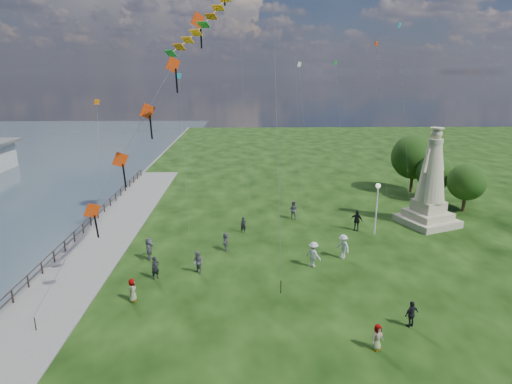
{
  "coord_description": "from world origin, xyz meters",
  "views": [
    {
      "loc": [
        -1.74,
        -22.14,
        13.98
      ],
      "look_at": [
        -1.0,
        8.0,
        5.5
      ],
      "focal_mm": 30.0,
      "sensor_mm": 36.0,
      "label": 1
    }
  ],
  "objects_px": {
    "person_8": "(343,247)",
    "person_10": "(132,290)",
    "person_7": "(293,210)",
    "person_11": "(226,242)",
    "person_5": "(149,249)",
    "person_1": "(198,263)",
    "person_3": "(412,314)",
    "person_2": "(313,254)",
    "lamppost": "(377,198)",
    "person_0": "(155,268)",
    "person_6": "(243,225)",
    "person_9": "(356,220)",
    "statue": "(430,189)",
    "person_4": "(377,337)"
  },
  "relations": [
    {
      "from": "statue",
      "to": "person_2",
      "type": "relative_size",
      "value": 4.74
    },
    {
      "from": "person_6",
      "to": "person_9",
      "type": "distance_m",
      "value": 10.3
    },
    {
      "from": "person_5",
      "to": "person_8",
      "type": "height_order",
      "value": "person_8"
    },
    {
      "from": "person_4",
      "to": "person_11",
      "type": "bearing_deg",
      "value": 96.68
    },
    {
      "from": "person_1",
      "to": "person_10",
      "type": "relative_size",
      "value": 1.13
    },
    {
      "from": "person_1",
      "to": "person_2",
      "type": "distance_m",
      "value": 8.49
    },
    {
      "from": "person_7",
      "to": "person_8",
      "type": "xyz_separation_m",
      "value": [
        2.84,
        -9.42,
        0.05
      ]
    },
    {
      "from": "person_3",
      "to": "person_6",
      "type": "height_order",
      "value": "person_3"
    },
    {
      "from": "person_8",
      "to": "person_10",
      "type": "distance_m",
      "value": 15.9
    },
    {
      "from": "person_10",
      "to": "person_5",
      "type": "bearing_deg",
      "value": -12.34
    },
    {
      "from": "statue",
      "to": "person_4",
      "type": "relative_size",
      "value": 6.37
    },
    {
      "from": "person_11",
      "to": "person_10",
      "type": "bearing_deg",
      "value": -32.34
    },
    {
      "from": "person_8",
      "to": "person_10",
      "type": "relative_size",
      "value": 1.27
    },
    {
      "from": "person_8",
      "to": "person_2",
      "type": "bearing_deg",
      "value": -93.1
    },
    {
      "from": "lamppost",
      "to": "person_7",
      "type": "relative_size",
      "value": 2.56
    },
    {
      "from": "person_7",
      "to": "person_11",
      "type": "bearing_deg",
      "value": 72.51
    },
    {
      "from": "person_3",
      "to": "person_0",
      "type": "bearing_deg",
      "value": -45.73
    },
    {
      "from": "person_6",
      "to": "person_11",
      "type": "xyz_separation_m",
      "value": [
        -1.43,
        -3.95,
        0.03
      ]
    },
    {
      "from": "person_0",
      "to": "person_1",
      "type": "xyz_separation_m",
      "value": [
        2.9,
        0.7,
        0.03
      ]
    },
    {
      "from": "statue",
      "to": "person_10",
      "type": "xyz_separation_m",
      "value": [
        -24.42,
        -13.63,
        -2.71
      ]
    },
    {
      "from": "statue",
      "to": "person_7",
      "type": "xyz_separation_m",
      "value": [
        -12.58,
        1.91,
        -2.55
      ]
    },
    {
      "from": "person_0",
      "to": "person_4",
      "type": "relative_size",
      "value": 1.15
    },
    {
      "from": "person_1",
      "to": "person_6",
      "type": "distance_m",
      "value": 8.7
    },
    {
      "from": "statue",
      "to": "person_4",
      "type": "distance_m",
      "value": 21.75
    },
    {
      "from": "person_3",
      "to": "person_5",
      "type": "xyz_separation_m",
      "value": [
        -16.8,
        9.52,
        0.08
      ]
    },
    {
      "from": "person_5",
      "to": "person_10",
      "type": "height_order",
      "value": "person_5"
    },
    {
      "from": "person_5",
      "to": "person_6",
      "type": "xyz_separation_m",
      "value": [
        7.23,
        5.53,
        -0.14
      ]
    },
    {
      "from": "person_2",
      "to": "person_3",
      "type": "height_order",
      "value": "person_2"
    },
    {
      "from": "person_0",
      "to": "person_11",
      "type": "xyz_separation_m",
      "value": [
        4.69,
        4.82,
        -0.07
      ]
    },
    {
      "from": "person_2",
      "to": "person_7",
      "type": "height_order",
      "value": "person_2"
    },
    {
      "from": "person_1",
      "to": "person_3",
      "type": "xyz_separation_m",
      "value": [
        12.79,
        -6.96,
        -0.06
      ]
    },
    {
      "from": "lamppost",
      "to": "person_11",
      "type": "xyz_separation_m",
      "value": [
        -13.14,
        -3.23,
        -2.63
      ]
    },
    {
      "from": "person_0",
      "to": "person_1",
      "type": "relative_size",
      "value": 0.97
    },
    {
      "from": "person_2",
      "to": "person_8",
      "type": "xyz_separation_m",
      "value": [
        2.51,
        1.43,
        -0.0
      ]
    },
    {
      "from": "person_5",
      "to": "person_11",
      "type": "relative_size",
      "value": 1.15
    },
    {
      "from": "person_3",
      "to": "person_11",
      "type": "height_order",
      "value": "person_3"
    },
    {
      "from": "person_9",
      "to": "person_6",
      "type": "bearing_deg",
      "value": -147.41
    },
    {
      "from": "person_0",
      "to": "person_4",
      "type": "distance_m",
      "value": 15.52
    },
    {
      "from": "person_7",
      "to": "person_10",
      "type": "distance_m",
      "value": 19.53
    },
    {
      "from": "person_2",
      "to": "person_6",
      "type": "xyz_separation_m",
      "value": [
        -5.21,
        7.11,
        -0.24
      ]
    },
    {
      "from": "statue",
      "to": "person_4",
      "type": "bearing_deg",
      "value": -141.24
    },
    {
      "from": "person_10",
      "to": "person_4",
      "type": "bearing_deg",
      "value": -125.5
    },
    {
      "from": "person_7",
      "to": "person_11",
      "type": "xyz_separation_m",
      "value": [
        -6.32,
        -7.69,
        -0.16
      ]
    },
    {
      "from": "lamppost",
      "to": "person_4",
      "type": "relative_size",
      "value": 3.26
    },
    {
      "from": "person_1",
      "to": "person_5",
      "type": "relative_size",
      "value": 0.98
    },
    {
      "from": "person_2",
      "to": "person_6",
      "type": "height_order",
      "value": "person_2"
    },
    {
      "from": "person_6",
      "to": "person_8",
      "type": "bearing_deg",
      "value": -46.68
    },
    {
      "from": "statue",
      "to": "person_5",
      "type": "relative_size",
      "value": 5.26
    },
    {
      "from": "person_3",
      "to": "person_9",
      "type": "height_order",
      "value": "person_9"
    },
    {
      "from": "person_7",
      "to": "person_11",
      "type": "relative_size",
      "value": 1.21
    }
  ]
}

